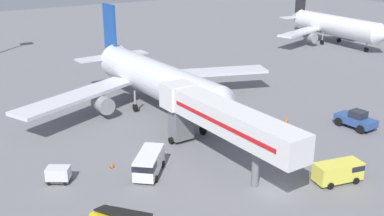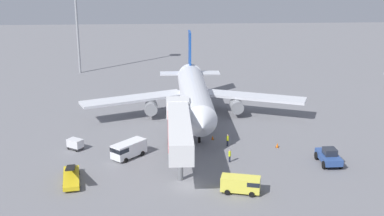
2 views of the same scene
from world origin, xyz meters
The scene contains 13 objects.
ground_plane centered at (0.00, 0.00, 0.00)m, with size 300.00×300.00×0.00m, color slate.
airplane_at_gate centered at (2.42, 26.76, 4.45)m, with size 40.04×35.26×13.39m.
jet_bridge centered at (-0.77, 7.80, 5.22)m, with size 3.46×20.58×6.97m.
pushback_tug centered at (19.91, 5.95, 1.11)m, with size 2.78×5.06×2.36m.
service_van_mid_left centered at (-8.02, 9.69, 1.29)m, with size 5.14×5.32×2.27m.
service_van_mid_center centered at (6.57, -2.11, 1.18)m, with size 5.08×3.03×2.05m.
baggage_cart_far_left centered at (-16.10, 13.22, 0.88)m, with size 2.62×2.43×1.60m.
ground_crew_worker_foreground centered at (6.71, 13.32, 0.99)m, with size 0.45×0.45×1.87m.
ground_crew_worker_midground centered at (6.27, 7.29, 0.98)m, with size 0.41×0.41×1.85m.
safety_cone_alpha centered at (14.13, 12.38, 0.37)m, with size 0.49×0.49×0.74m.
safety_cone_bravo centered at (4.71, 16.20, 0.33)m, with size 0.43×0.43×0.66m.
safety_cone_charlie centered at (-10.45, 13.23, 0.32)m, with size 0.42×0.42×0.64m.
airplane_background centered at (60.61, 43.28, 4.34)m, with size 32.86×31.93×12.83m.
Camera 1 is at (-27.57, -26.75, 21.65)m, focal length 42.48 mm.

